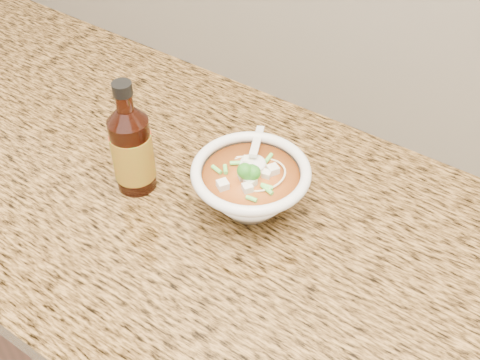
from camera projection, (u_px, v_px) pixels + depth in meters
The scene contains 3 objects.
counter_slab at pixel (340, 278), 0.88m from camera, with size 4.00×0.68×0.04m, color olive.
soup_bowl at pixel (251, 187), 0.93m from camera, with size 0.18×0.20×0.10m.
hot_sauce_bottle at pixel (132, 150), 0.94m from camera, with size 0.07×0.07×0.20m.
Camera 1 is at (0.19, 1.15, 1.59)m, focal length 45.00 mm.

